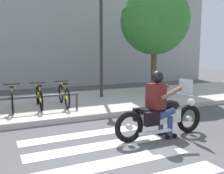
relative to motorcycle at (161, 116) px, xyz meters
The scene contains 14 objects.
ground_plane 1.86m from the motorcycle, 156.36° to the right, with size 48.00×48.00×0.00m, color #4C4C4F.
sidewalk 4.51m from the motorcycle, 111.59° to the left, with size 24.00×4.40×0.15m, color #B7B2A8.
crosswalk_stripe_2 1.70m from the motorcycle, 153.72° to the right, with size 2.80×0.40×0.01m, color white.
crosswalk_stripe_3 1.54m from the motorcycle, behind, with size 2.80×0.40×0.01m, color white.
crosswalk_stripe_4 1.77m from the motorcycle, 149.13° to the left, with size 2.80×0.40×0.01m, color white.
motorcycle is the anchor object (origin of this frame).
rider 0.38m from the motorcycle, behind, with size 0.62×0.53×1.44m.
bicycle_1 4.44m from the motorcycle, 128.43° to the left, with size 0.48×1.66×0.76m.
bicycle_2 4.01m from the motorcycle, 119.78° to the left, with size 0.48×1.68×0.76m.
bicycle_3 3.69m from the motorcycle, 109.35° to the left, with size 0.48×1.67×0.78m.
bike_rack 3.77m from the motorcycle, 129.09° to the left, with size 2.91×0.07×0.49m.
street_lamp 5.06m from the motorcycle, 82.99° to the left, with size 0.28×0.28×4.16m.
tree_near_rack 6.61m from the motorcycle, 56.52° to the left, with size 3.04×3.04×4.83m.
building_backdrop 10.64m from the motorcycle, 99.50° to the left, with size 24.00×1.20×8.07m, color #A2A2A2.
Camera 1 is at (-1.56, -3.49, 1.77)m, focal length 39.60 mm.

